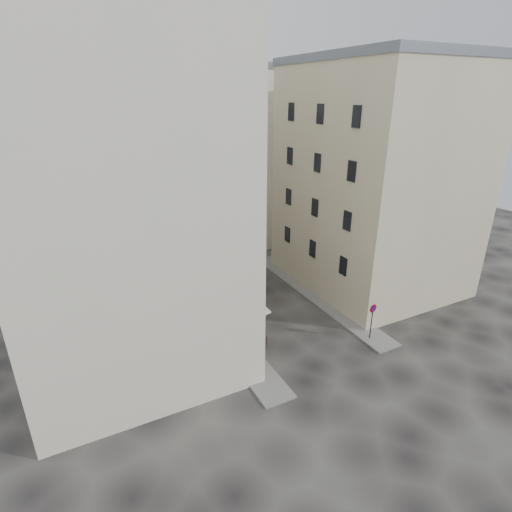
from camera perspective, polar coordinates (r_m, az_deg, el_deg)
ground at (r=30.17m, az=4.38°, el=-9.62°), size 90.00×90.00×0.00m
sidewalk_left at (r=31.56m, az=-6.53°, el=-8.03°), size 2.00×22.00×0.12m
sidewalk_right at (r=34.50m, az=8.24°, el=-5.33°), size 2.00×18.00×0.12m
building_left at (r=25.56m, az=-19.52°, el=8.35°), size 12.20×16.20×20.60m
building_right at (r=35.52m, az=16.72°, el=10.64°), size 12.20×14.20×18.60m
building_back at (r=43.16m, az=-9.90°, el=13.14°), size 18.20×10.20×18.60m
cafe_storefront at (r=28.28m, az=-4.15°, el=-7.53°), size 1.74×7.30×3.50m
stone_steps at (r=40.04m, az=-4.91°, el=-0.62°), size 9.00×3.15×0.80m
bollard_near at (r=27.81m, az=-0.37°, el=-11.30°), size 0.12×0.12×0.98m
bollard_mid at (r=30.51m, az=-3.34°, el=-8.04°), size 0.12×0.12×0.98m
bollard_far at (r=33.36m, az=-5.78°, el=-5.31°), size 0.12×0.12×0.98m
no_parking_sign at (r=28.41m, az=16.30°, el=-8.08°), size 0.64×0.12×2.79m
bistro_table_a at (r=27.05m, az=0.00°, el=-12.45°), size 1.37×0.64×0.96m
bistro_table_b at (r=28.91m, az=-1.03°, el=-10.08°), size 1.22×0.57×0.86m
bistro_table_c at (r=29.50m, az=-1.49°, el=-9.24°), size 1.37×0.64×0.96m
bistro_table_d at (r=30.99m, az=-3.07°, el=-7.67°), size 1.28×0.60×0.90m
bistro_table_e at (r=32.88m, az=-5.08°, el=-5.85°), size 1.28×0.60×0.90m
pedestrian at (r=30.94m, az=-1.12°, el=-6.96°), size 0.69×0.68×1.60m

